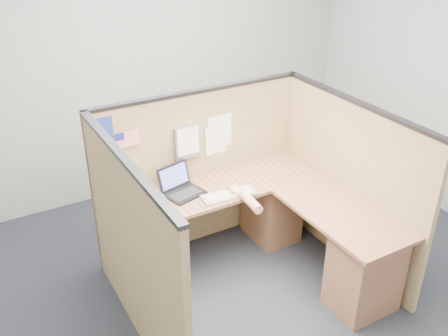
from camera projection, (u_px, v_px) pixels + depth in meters
floor at (256, 295)px, 4.23m from camera, size 5.00×5.00×0.00m
wall_back at (145, 68)px, 5.30m from camera, size 5.00×0.00×5.00m
cubicle_partitions at (232, 195)px, 4.19m from camera, size 2.06×1.83×1.53m
l_desk at (258, 234)px, 4.34m from camera, size 1.95×1.75×0.73m
laptop at (182, 186)px, 4.30m from camera, size 0.36×0.37×0.23m
keyboard at (229, 195)px, 4.24m from camera, size 0.49×0.21×0.03m
mouse at (235, 192)px, 4.27m from camera, size 0.13×0.10×0.05m
hand_forearm at (246, 198)px, 4.15m from camera, size 0.12×0.42×0.09m
blue_poster at (102, 132)px, 3.96m from camera, size 0.18×0.01×0.24m
american_flag at (124, 142)px, 4.08m from camera, size 0.22×0.01×0.38m
file_holder at (187, 142)px, 4.37m from camera, size 0.24×0.05×0.30m
paper_left at (216, 140)px, 4.55m from camera, size 0.22×0.02×0.28m
paper_right at (220, 131)px, 4.54m from camera, size 0.25×0.01×0.31m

